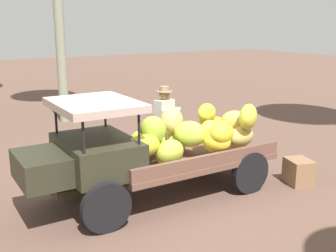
{
  "coord_description": "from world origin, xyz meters",
  "views": [
    {
      "loc": [
        3.44,
        6.15,
        3.03
      ],
      "look_at": [
        -0.32,
        0.12,
        1.25
      ],
      "focal_mm": 44.52,
      "sensor_mm": 36.0,
      "label": 1
    }
  ],
  "objects": [
    {
      "name": "farmer",
      "position": [
        -1.06,
        -1.21,
        0.98
      ],
      "size": [
        0.53,
        0.49,
        1.72
      ],
      "rotation": [
        0.0,
        0.0,
        1.82
      ],
      "color": "#AFA9AC",
      "rests_on": "ground"
    },
    {
      "name": "ground_plane",
      "position": [
        0.0,
        0.0,
        0.0
      ],
      "size": [
        60.0,
        60.0,
        0.0
      ],
      "primitive_type": "plane",
      "color": "brown"
    },
    {
      "name": "truck",
      "position": [
        -0.01,
        0.14,
        0.91
      ],
      "size": [
        4.51,
        1.83,
        1.83
      ],
      "rotation": [
        0.0,
        0.0,
        -0.01
      ],
      "color": "#2F2E20",
      "rests_on": "ground"
    },
    {
      "name": "wooden_crate",
      "position": [
        -2.65,
        1.11,
        0.24
      ],
      "size": [
        0.55,
        0.62,
        0.49
      ],
      "primitive_type": "cube",
      "rotation": [
        0.0,
        0.0,
        1.27
      ],
      "color": "#8D6849",
      "rests_on": "ground"
    }
  ]
}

